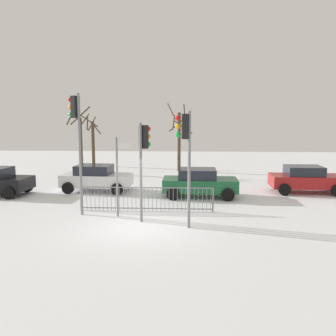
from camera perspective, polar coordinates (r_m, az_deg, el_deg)
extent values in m
plane|color=white|center=(13.56, -4.60, -9.43)|extent=(60.00, 60.00, 0.00)
cylinder|color=slate|center=(15.17, -13.93, 2.00)|extent=(0.11, 0.11, 5.06)
cube|color=black|center=(15.20, -14.66, 9.47)|extent=(0.33, 0.38, 0.90)
sphere|color=red|center=(15.38, -15.40, 10.54)|extent=(0.20, 0.20, 0.20)
sphere|color=orange|center=(15.37, -15.36, 9.42)|extent=(0.20, 0.20, 0.20)
sphere|color=green|center=(15.37, -15.32, 8.31)|extent=(0.20, 0.20, 0.20)
cylinder|color=slate|center=(13.81, -4.39, -0.81)|extent=(0.11, 0.11, 3.89)
cube|color=black|center=(13.78, -3.94, 5.02)|extent=(0.39, 0.37, 0.90)
sphere|color=red|center=(13.93, -3.19, 6.29)|extent=(0.20, 0.20, 0.20)
sphere|color=orange|center=(13.95, -3.18, 5.06)|extent=(0.20, 0.20, 0.20)
sphere|color=green|center=(13.97, -3.17, 3.83)|extent=(0.20, 0.20, 0.20)
cylinder|color=slate|center=(12.99, 3.41, -0.42)|extent=(0.11, 0.11, 4.32)
cube|color=black|center=(12.83, 2.74, 6.69)|extent=(0.26, 0.34, 0.90)
sphere|color=red|center=(12.80, 1.62, 8.04)|extent=(0.20, 0.20, 0.20)
sphere|color=orange|center=(12.80, 1.62, 6.70)|extent=(0.20, 0.20, 0.20)
sphere|color=green|center=(12.82, 1.61, 5.36)|extent=(0.20, 0.20, 0.20)
cylinder|color=slate|center=(14.72, -8.17, -1.49)|extent=(0.09, 0.09, 3.29)
cube|color=white|center=(14.48, -6.74, 3.55)|extent=(0.70, 0.04, 0.22)
cube|color=slate|center=(15.52, -3.53, -3.17)|extent=(5.83, 0.06, 0.04)
cube|color=slate|center=(15.73, -3.50, -6.49)|extent=(5.83, 0.06, 0.04)
cylinder|color=slate|center=(16.19, -13.54, -4.81)|extent=(0.02, 0.02, 1.05)
cylinder|color=slate|center=(16.14, -12.92, -4.83)|extent=(0.02, 0.02, 1.05)
cylinder|color=slate|center=(16.09, -12.29, -4.85)|extent=(0.02, 0.02, 1.05)
cylinder|color=slate|center=(16.04, -11.66, -4.87)|extent=(0.02, 0.02, 1.05)
cylinder|color=slate|center=(16.00, -11.03, -4.89)|extent=(0.02, 0.02, 1.05)
cylinder|color=slate|center=(15.96, -10.39, -4.90)|extent=(0.02, 0.02, 1.05)
cylinder|color=slate|center=(15.92, -9.75, -4.92)|extent=(0.02, 0.02, 1.05)
cylinder|color=slate|center=(15.88, -9.10, -4.94)|extent=(0.02, 0.02, 1.05)
cylinder|color=slate|center=(15.84, -8.45, -4.95)|extent=(0.02, 0.02, 1.05)
cylinder|color=slate|center=(15.81, -7.80, -4.97)|extent=(0.02, 0.02, 1.05)
cylinder|color=slate|center=(15.77, -7.15, -4.98)|extent=(0.02, 0.02, 1.05)
cylinder|color=slate|center=(15.74, -6.49, -5.00)|extent=(0.02, 0.02, 1.05)
cylinder|color=slate|center=(15.72, -5.84, -5.01)|extent=(0.02, 0.02, 1.05)
cylinder|color=slate|center=(15.69, -5.18, -5.02)|extent=(0.02, 0.02, 1.05)
cylinder|color=slate|center=(15.67, -4.51, -5.04)|extent=(0.02, 0.02, 1.05)
cylinder|color=slate|center=(15.64, -3.85, -5.05)|extent=(0.02, 0.02, 1.05)
cylinder|color=slate|center=(15.63, -3.18, -5.06)|extent=(0.02, 0.02, 1.05)
cylinder|color=slate|center=(15.61, -2.51, -5.07)|extent=(0.02, 0.02, 1.05)
cylinder|color=slate|center=(15.59, -1.84, -5.08)|extent=(0.02, 0.02, 1.05)
cylinder|color=slate|center=(15.58, -1.17, -5.09)|extent=(0.02, 0.02, 1.05)
cylinder|color=slate|center=(15.57, -0.50, -5.10)|extent=(0.02, 0.02, 1.05)
cylinder|color=slate|center=(15.56, 0.17, -5.10)|extent=(0.02, 0.02, 1.05)
cylinder|color=slate|center=(15.55, 0.85, -5.11)|extent=(0.02, 0.02, 1.05)
cylinder|color=slate|center=(15.55, 1.52, -5.12)|extent=(0.02, 0.02, 1.05)
cylinder|color=slate|center=(15.54, 2.19, -5.12)|extent=(0.02, 0.02, 1.05)
cylinder|color=slate|center=(15.54, 2.87, -5.13)|extent=(0.02, 0.02, 1.05)
cylinder|color=slate|center=(15.55, 3.54, -5.13)|extent=(0.02, 0.02, 1.05)
cylinder|color=slate|center=(15.55, 4.22, -5.13)|extent=(0.02, 0.02, 1.05)
cylinder|color=slate|center=(15.55, 4.89, -5.14)|extent=(0.02, 0.02, 1.05)
cylinder|color=slate|center=(15.56, 5.56, -5.14)|extent=(0.02, 0.02, 1.05)
cylinder|color=slate|center=(15.57, 6.24, -5.14)|extent=(0.02, 0.02, 1.05)
cylinder|color=slate|center=(15.59, 6.91, -5.14)|extent=(0.02, 0.02, 1.05)
cylinder|color=slate|center=(16.21, -13.85, -4.80)|extent=(0.06, 0.06, 1.05)
cylinder|color=slate|center=(15.59, 7.24, -5.14)|extent=(0.06, 0.06, 1.05)
cube|color=maroon|center=(20.80, 21.31, -1.95)|extent=(3.83, 1.77, 0.65)
cube|color=#1E232D|center=(20.68, 20.99, -0.45)|extent=(1.93, 1.54, 0.55)
cylinder|color=black|center=(22.08, 23.97, -2.40)|extent=(0.64, 0.23, 0.64)
cylinder|color=black|center=(21.31, 17.12, -2.41)|extent=(0.64, 0.23, 0.64)
cylinder|color=black|center=(19.69, 18.23, -3.31)|extent=(0.64, 0.23, 0.64)
cube|color=silver|center=(20.17, -11.34, -1.86)|extent=(3.89, 1.91, 0.65)
cube|color=#1E232D|center=(20.12, -11.79, -0.30)|extent=(1.98, 1.60, 0.55)
cylinder|color=black|center=(20.68, -7.03, -2.43)|extent=(0.65, 0.25, 0.64)
cylinder|color=black|center=(19.06, -8.19, -3.36)|extent=(0.65, 0.25, 0.64)
cylinder|color=black|center=(21.45, -14.08, -2.23)|extent=(0.65, 0.25, 0.64)
cylinder|color=black|center=(19.89, -15.76, -3.10)|extent=(0.65, 0.25, 0.64)
cube|color=#195933|center=(18.42, 5.16, -2.67)|extent=(3.82, 1.76, 0.65)
cube|color=#1E232D|center=(18.32, 4.72, -0.98)|extent=(1.92, 1.53, 0.55)
cylinder|color=black|center=(19.40, 9.09, -3.17)|extent=(0.64, 0.23, 0.64)
cylinder|color=black|center=(17.74, 9.59, -4.24)|extent=(0.64, 0.23, 0.64)
cylinder|color=black|center=(19.33, 1.08, -3.11)|extent=(0.64, 0.23, 0.64)
cylinder|color=black|center=(17.67, 0.82, -4.18)|extent=(0.64, 0.23, 0.64)
cylinder|color=black|center=(21.03, -21.73, -2.77)|extent=(0.66, 0.27, 0.64)
cylinder|color=black|center=(19.60, -24.18, -3.67)|extent=(0.66, 0.27, 0.64)
cylinder|color=#473828|center=(26.85, -13.86, 3.49)|extent=(0.29, 0.29, 4.05)
cylinder|color=#473828|center=(26.98, -15.47, 7.77)|extent=(0.11, 1.47, 1.02)
cylinder|color=#473828|center=(27.49, -13.91, 8.18)|extent=(1.50, 0.43, 1.39)
cylinder|color=#473828|center=(26.80, -12.83, 7.00)|extent=(0.46, 1.11, 1.04)
cylinder|color=#473828|center=(30.73, -11.94, 3.82)|extent=(0.27, 0.27, 3.75)
cylinder|color=#473828|center=(30.98, -12.13, 6.96)|extent=(0.73, 0.40, 1.22)
cylinder|color=#473828|center=(31.00, -13.22, 7.53)|extent=(0.46, 1.48, 1.07)
cylinder|color=#473828|center=(29.88, -12.69, 7.48)|extent=(1.72, 0.35, 1.13)
cylinder|color=#473828|center=(30.38, -11.30, 6.08)|extent=(0.46, 0.95, 0.83)
cylinder|color=#473828|center=(27.09, 1.79, 4.19)|extent=(0.24, 0.24, 4.46)
cylinder|color=#473828|center=(27.60, 1.43, 6.96)|extent=(1.22, 0.47, 1.06)
cylinder|color=#473828|center=(27.09, 0.90, 7.30)|extent=(0.19, 0.92, 1.12)
cylinder|color=#473828|center=(26.74, 0.56, 9.11)|extent=(0.71, 1.23, 1.21)
cylinder|color=#473828|center=(26.97, 2.68, 8.82)|extent=(0.21, 0.89, 1.33)
cylinder|color=#473828|center=(26.37, 2.48, 6.57)|extent=(1.40, 0.74, 1.01)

